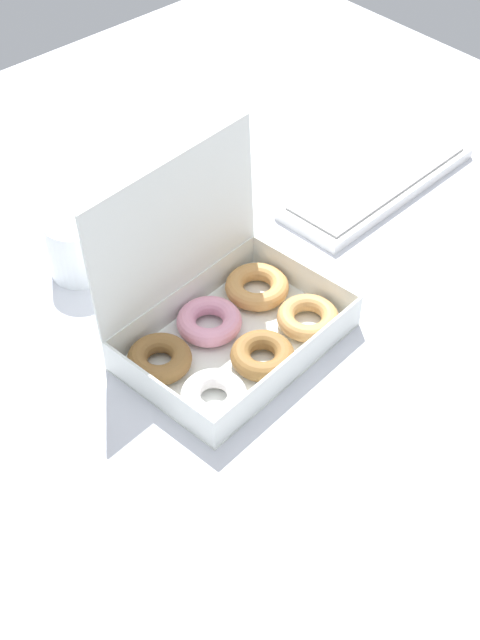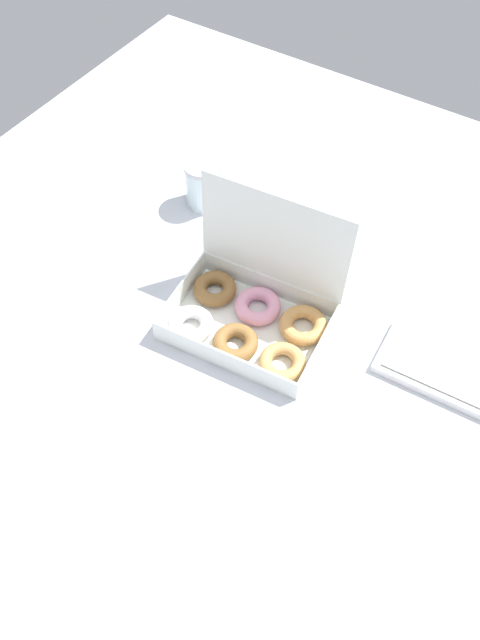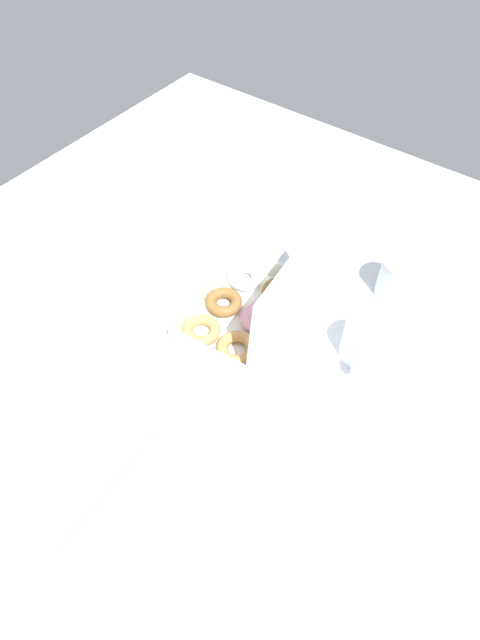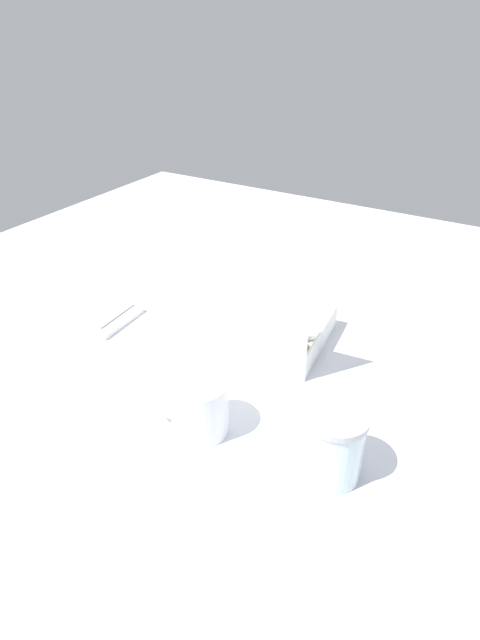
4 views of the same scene
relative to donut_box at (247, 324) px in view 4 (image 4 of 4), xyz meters
The scene contains 5 objects.
ground_plane 5.67cm from the donut_box, 14.18° to the right, with size 180.00×180.00×2.00cm, color silver.
donut_box is the anchor object (origin of this frame).
keyboard 45.13cm from the donut_box, 13.38° to the left, with size 38.76×15.13×2.20cm.
coffee_mug 27.69cm from the donut_box, 103.22° to the left, with size 12.85×9.11×9.61cm.
glass_jar 37.35cm from the donut_box, 138.78° to the left, with size 9.04×9.04×11.38cm.
Camera 4 is at (-45.74, 75.47, 57.57)cm, focal length 28.00 mm.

